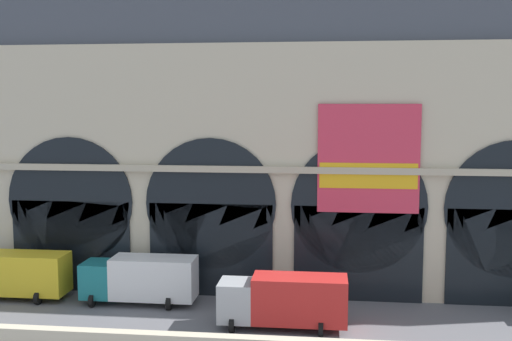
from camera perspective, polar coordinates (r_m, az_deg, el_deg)
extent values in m
plane|color=slate|center=(37.69, 1.99, -14.12)|extent=(200.00, 200.00, 0.00)
cube|color=beige|center=(43.28, 2.86, 0.20)|extent=(51.58, 5.47, 17.12)
cube|color=#424751|center=(43.73, 2.96, 13.99)|extent=(51.58, 4.87, 3.79)
cube|color=black|center=(44.99, -16.84, -6.76)|extent=(8.48, 0.20, 6.38)
cylinder|color=black|center=(44.39, -16.97, -2.74)|extent=(8.93, 0.20, 8.93)
cube|color=black|center=(42.10, -4.24, -7.40)|extent=(8.48, 0.20, 6.38)
cylinder|color=black|center=(41.46, -4.28, -3.11)|extent=(8.93, 0.20, 8.93)
cube|color=black|center=(41.43, 9.48, -7.69)|extent=(8.48, 0.20, 6.38)
cylinder|color=black|center=(40.78, 9.57, -3.34)|extent=(8.93, 0.20, 8.93)
cube|color=#D8334C|center=(40.30, 10.46, 1.09)|extent=(6.58, 0.12, 7.10)
cube|color=yellow|center=(40.33, 10.44, -0.49)|extent=(6.32, 0.04, 1.66)
cube|color=#B6AB91|center=(40.40, 2.59, 0.07)|extent=(51.58, 0.50, 0.44)
cube|color=gold|center=(44.41, -20.64, -8.96)|extent=(5.50, 2.30, 2.70)
cylinder|color=black|center=(43.35, -19.71, -11.15)|extent=(0.28, 0.84, 0.84)
cylinder|color=black|center=(45.13, -18.53, -10.42)|extent=(0.28, 0.84, 0.84)
cube|color=#19727A|center=(42.36, -14.45, -9.77)|extent=(2.00, 2.30, 2.30)
cube|color=white|center=(41.14, -9.50, -9.85)|extent=(5.50, 2.30, 2.70)
cylinder|color=black|center=(41.81, -15.06, -11.65)|extent=(0.28, 0.84, 0.84)
cylinder|color=black|center=(43.65, -14.04, -10.85)|extent=(0.28, 0.84, 0.84)
cylinder|color=black|center=(40.26, -8.14, -12.19)|extent=(0.28, 0.84, 0.84)
cylinder|color=black|center=(42.17, -7.41, -11.32)|extent=(0.28, 0.84, 0.84)
cube|color=#ADB2B7|center=(36.84, -1.86, -12.02)|extent=(2.00, 2.30, 2.30)
cube|color=red|center=(36.44, 4.11, -11.91)|extent=(5.50, 2.30, 2.70)
cylinder|color=black|center=(36.27, -2.27, -14.24)|extent=(0.28, 0.84, 0.84)
cylinder|color=black|center=(38.20, -1.77, -13.17)|extent=(0.28, 0.84, 0.84)
cylinder|color=black|center=(35.89, 6.07, -14.51)|extent=(0.28, 0.84, 0.84)
cylinder|color=black|center=(37.83, 6.11, -13.40)|extent=(0.28, 0.84, 0.84)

